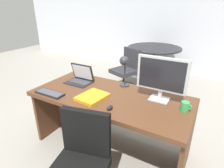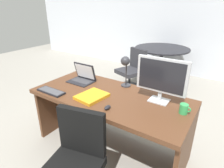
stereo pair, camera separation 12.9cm
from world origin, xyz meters
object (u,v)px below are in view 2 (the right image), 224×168
Objects in this scene: coffee_mug at (184,109)px; desk at (112,108)px; meeting_chair_near at (132,73)px; monitor at (161,77)px; mouse at (107,107)px; laptop at (83,76)px; meeting_table at (161,56)px; keyboard at (51,91)px; book at (92,96)px; desk_lamp at (125,65)px.

desk is at bearing -178.69° from coffee_mug.
monitor is at bearing -54.04° from meeting_chair_near.
meeting_chair_near is (-0.79, 2.02, -0.42)m from mouse.
laptop is 1.67m from meeting_chair_near.
laptop is 0.39× the size of meeting_chair_near.
coffee_mug reaches higher than meeting_table.
monitor reaches higher than meeting_table.
keyboard is 1.45m from coffee_mug.
book is at bearing -38.29° from laptop.
desk is 5.16× the size of book.
desk_lamp is 1.74m from meeting_chair_near.
desk_lamp reaches higher than keyboard.
desk_lamp is (-0.13, 0.56, 0.26)m from mouse.
laptop reaches higher than meeting_table.
desk_lamp is 1.11× the size of book.
laptop is at bearing -86.08° from meeting_chair_near.
book is 2.03m from meeting_chair_near.
desk_lamp reaches higher than laptop.
meeting_chair_near is at bearing -110.36° from meeting_table.
desk_lamp reaches higher than meeting_table.
monitor is 2.60m from meeting_table.
desk_lamp reaches higher than desk.
book is at bearing 18.00° from keyboard.
meeting_chair_near reaches higher than book.
laptop is 3.09× the size of coffee_mug.
coffee_mug is at bearing -4.14° from laptop.
keyboard is 4.24× the size of mouse.
meeting_table is (0.20, 2.44, -0.23)m from laptop.
monitor is 0.50m from desk_lamp.
meeting_table is at bearing 94.22° from book.
monitor reaches higher than keyboard.
book is (-0.64, -0.33, -0.25)m from monitor.
monitor reaches higher than desk.
mouse is at bearing -31.78° from laptop.
keyboard is at bearing -95.42° from meeting_table.
desk is 21.24× the size of mouse.
mouse is 0.72m from coffee_mug.
keyboard is 1.03× the size of book.
keyboard is at bearing -99.00° from laptop.
coffee_mug is (1.32, -0.10, -0.02)m from laptop.
desk is 5.01× the size of keyboard.
book reaches higher than keyboard.
mouse is 0.30m from book.
monitor is 4.93× the size of coffee_mug.
laptop is 0.52m from book.
meeting_chair_near is (-0.03, 2.07, -0.41)m from keyboard.
laptop is 2.45m from meeting_table.
desk is 3.46× the size of monitor.
meeting_chair_near reaches higher than meeting_table.
desk_lamp is at bearing 71.84° from book.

